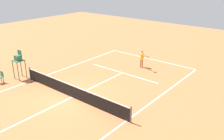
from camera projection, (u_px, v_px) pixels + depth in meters
ground_plane at (72, 97)px, 17.17m from camera, size 60.00×60.00×0.00m
court_lines at (72, 97)px, 17.17m from camera, size 9.55×21.57×0.01m
tennis_net at (72, 91)px, 16.99m from camera, size 10.15×0.10×1.07m
player_serving at (142, 58)px, 22.39m from camera, size 1.19×0.81×1.61m
tennis_ball at (126, 66)px, 22.89m from camera, size 0.07×0.07×0.07m
umpire_chair at (18, 60)px, 19.72m from camera, size 0.80×0.80×2.41m
courtside_chair_near at (1, 77)px, 19.27m from camera, size 0.44×0.46×0.95m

